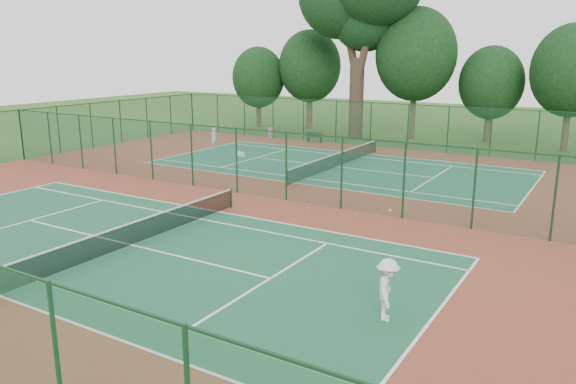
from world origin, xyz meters
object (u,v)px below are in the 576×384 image
(player_near, at_px, (387,290))
(player_far, at_px, (214,138))
(trash_bin, at_px, (270,133))
(kit_bag, at_px, (240,154))
(bench, at_px, (314,137))

(player_near, relative_size, player_far, 1.09)
(player_near, bearing_deg, trash_bin, 18.45)
(player_near, xyz_separation_m, trash_bin, (-21.37, 27.06, -0.43))
(kit_bag, bearing_deg, bench, 102.52)
(trash_bin, relative_size, bench, 0.64)
(player_far, distance_m, kit_bag, 3.89)
(player_far, bearing_deg, bench, 157.56)
(player_near, xyz_separation_m, bench, (-16.97, 26.95, -0.44))
(player_near, bearing_deg, player_far, 27.82)
(player_near, bearing_deg, kit_bag, 24.94)
(bench, bearing_deg, kit_bag, -105.97)
(player_far, height_order, kit_bag, player_far)
(player_far, height_order, trash_bin, player_far)
(player_near, distance_m, player_far, 29.98)
(player_near, relative_size, bench, 1.21)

